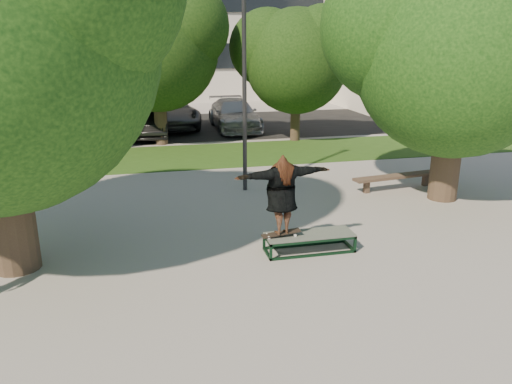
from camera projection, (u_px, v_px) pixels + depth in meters
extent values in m
plane|color=gray|center=(248.00, 269.00, 9.37)|extent=(120.00, 120.00, 0.00)
cube|color=#254614|center=(220.00, 155.00, 18.42)|extent=(30.00, 4.00, 0.02)
cube|color=black|center=(179.00, 127.00, 24.26)|extent=(40.00, 8.00, 0.01)
cylinder|color=#38281E|center=(6.00, 187.00, 8.92)|extent=(0.84, 0.84, 3.20)
cylinder|color=#38281E|center=(448.00, 144.00, 13.01)|extent=(0.76, 0.76, 3.00)
sphere|color=black|center=(458.00, 53.00, 12.33)|extent=(5.20, 5.20, 5.20)
sphere|color=black|center=(397.00, 26.00, 12.58)|extent=(3.90, 3.90, 3.90)
cylinder|color=#38281E|center=(5.00, 118.00, 17.79)|extent=(0.44, 0.44, 2.80)
sphere|color=black|center=(21.00, 35.00, 16.76)|extent=(3.08, 3.08, 3.08)
cylinder|color=#38281E|center=(160.00, 107.00, 19.88)|extent=(0.50, 0.50, 3.00)
sphere|color=black|center=(157.00, 49.00, 19.22)|extent=(4.80, 4.80, 4.80)
sphere|color=black|center=(124.00, 33.00, 19.45)|extent=(3.60, 3.60, 3.60)
sphere|color=black|center=(185.00, 26.00, 18.75)|extent=(3.36, 3.36, 3.36)
cylinder|color=#38281E|center=(295.00, 110.00, 20.65)|extent=(0.40, 0.40, 2.60)
sphere|color=black|center=(297.00, 61.00, 20.08)|extent=(4.20, 4.20, 4.20)
sphere|color=black|center=(268.00, 48.00, 20.29)|extent=(3.15, 3.15, 3.15)
sphere|color=black|center=(323.00, 42.00, 19.68)|extent=(2.94, 2.94, 2.94)
cylinder|color=#2D2D30|center=(244.00, 83.00, 13.35)|extent=(0.12, 0.12, 6.00)
cube|color=black|center=(133.00, 57.00, 31.26)|extent=(27.60, 0.12, 1.60)
cube|color=silver|center=(446.00, 40.00, 32.53)|extent=(15.00, 10.00, 8.00)
cube|color=#475147|center=(310.00, 234.00, 10.04)|extent=(1.80, 0.60, 0.03)
cylinder|color=white|center=(269.00, 238.00, 9.77)|extent=(0.06, 0.03, 0.06)
cylinder|color=white|center=(267.00, 235.00, 9.92)|extent=(0.06, 0.03, 0.06)
cylinder|color=white|center=(295.00, 235.00, 9.88)|extent=(0.06, 0.03, 0.06)
cylinder|color=white|center=(293.00, 232.00, 10.03)|extent=(0.06, 0.03, 0.06)
cube|color=black|center=(281.00, 233.00, 9.89)|extent=(0.78, 0.20, 0.10)
imported|color=brown|center=(282.00, 195.00, 9.65)|extent=(2.00, 0.77, 1.59)
cube|color=brown|center=(366.00, 186.00, 13.89)|extent=(0.15, 0.15, 0.36)
cube|color=brown|center=(425.00, 180.00, 14.57)|extent=(0.15, 0.15, 0.36)
cube|color=brown|center=(397.00, 176.00, 14.17)|extent=(2.75, 0.73, 0.07)
imported|color=black|center=(150.00, 119.00, 21.85)|extent=(1.82, 4.54, 1.47)
imported|color=#535358|center=(166.00, 111.00, 23.93)|extent=(3.09, 5.75, 1.53)
imported|color=#A9AAAE|center=(234.00, 115.00, 23.42)|extent=(2.01, 4.79, 1.38)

